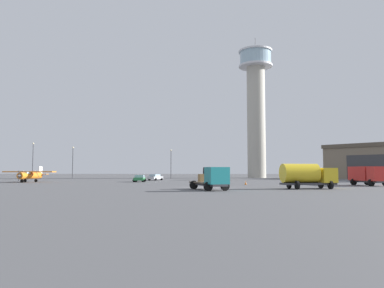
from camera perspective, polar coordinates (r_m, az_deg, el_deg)
ground_plane at (r=48.03m, az=1.89°, el=-6.78°), size 400.00×400.00×0.00m
control_tower at (r=115.77m, az=9.91°, el=6.48°), size 10.38×10.38×43.56m
airplane_orange at (r=76.74m, az=-23.80°, el=-4.39°), size 10.36×8.12×3.05m
truck_box_blue at (r=80.07m, az=24.83°, el=-4.22°), size 4.44×6.07×2.76m
truck_box_red at (r=60.02m, az=25.66°, el=-4.29°), size 4.21×6.77×2.82m
truck_flatbed_teal at (r=41.31m, az=3.14°, el=-5.46°), size 4.86×7.19×2.58m
truck_fuel_tanker_black at (r=86.29m, az=3.70°, el=-4.49°), size 6.13×3.51×3.04m
truck_fuel_tanker_yellow at (r=46.70m, az=17.42°, el=-4.61°), size 6.84×4.24×3.04m
car_silver at (r=83.64m, az=-5.72°, el=-5.14°), size 3.10×4.42×1.37m
car_green at (r=72.66m, az=-8.15°, el=-5.27°), size 2.60×4.28×1.37m
light_post_west at (r=101.95m, az=-18.03°, el=-2.33°), size 0.44×0.44×8.53m
light_post_east at (r=100.86m, az=-23.48°, el=-1.94°), size 0.44×0.44×9.30m
light_post_north at (r=101.97m, az=-3.28°, el=-2.66°), size 0.44×0.44×8.08m
traffic_cone_near_left at (r=57.97m, az=8.34°, el=-5.97°), size 0.36×0.36×0.65m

